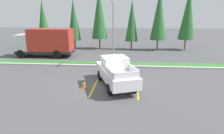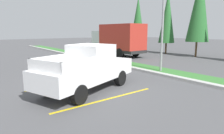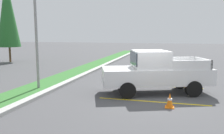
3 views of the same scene
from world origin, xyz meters
TOP-DOWN VIEW (x-y plane):
  - ground_plane at (0.00, 0.00)m, footprint 120.00×120.00m
  - parking_line_near at (-0.57, -0.19)m, footprint 0.12×4.80m
  - parking_line_far at (2.53, -0.19)m, footprint 0.12×4.80m
  - curb_strip at (0.00, 5.00)m, footprint 56.00×0.40m
  - grass_median at (0.00, 6.10)m, footprint 56.00×1.80m
  - pickup_truck_main at (0.96, -0.14)m, footprint 3.58×5.55m
  - cargo_truck_distant at (-8.13, 9.04)m, footprint 6.84×2.60m
  - street_light at (0.31, 5.73)m, footprint 0.24×1.49m
  - cypress_tree_leftmost at (-10.73, 14.61)m, footprint 1.86×1.86m
  - cypress_tree_left_inner at (-6.23, 14.99)m, footprint 1.88×1.88m
  - cypress_tree_center at (-2.46, 15.14)m, footprint 2.30×2.30m
  - traffic_cone at (-1.22, -0.91)m, footprint 0.36×0.36m

SIDE VIEW (x-z plane):
  - ground_plane at x=0.00m, z-range 0.00..0.00m
  - parking_line_near at x=-0.57m, z-range 0.00..0.01m
  - parking_line_far at x=2.53m, z-range 0.00..0.01m
  - grass_median at x=0.00m, z-range 0.00..0.06m
  - curb_strip at x=0.00m, z-range 0.00..0.15m
  - traffic_cone at x=-1.22m, z-range -0.01..0.59m
  - pickup_truck_main at x=0.96m, z-range -0.01..2.09m
  - cargo_truck_distant at x=-8.13m, z-range 0.15..3.55m
  - street_light at x=0.31m, z-range 0.54..6.82m
  - cypress_tree_leftmost at x=-10.73m, z-range 0.64..7.80m
  - cypress_tree_left_inner at x=-6.23m, z-range 0.64..7.88m
  - cypress_tree_center at x=-2.46m, z-range 0.79..9.62m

